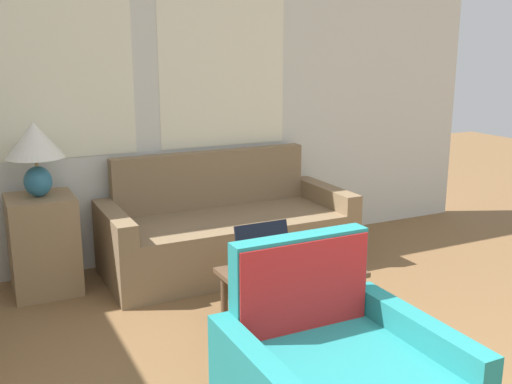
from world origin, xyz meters
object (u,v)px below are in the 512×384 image
table_lamp (35,147)px  laptop (270,260)px  book_red (336,266)px  couch (225,233)px  coffee_table (291,278)px  cup_navy (311,250)px

table_lamp → laptop: table_lamp is taller
book_red → laptop: bearing=156.1°
table_lamp → book_red: size_ratio=2.47×
couch → laptop: bearing=-100.2°
coffee_table → cup_navy: cup_navy is taller
coffee_table → laptop: size_ratio=2.27×
couch → laptop: size_ratio=5.38×
coffee_table → table_lamp: bearing=133.6°
coffee_table → cup_navy: bearing=34.3°
cup_navy → table_lamp: bearing=142.4°
table_lamp → coffee_table: bearing=-46.4°
coffee_table → cup_navy: size_ratio=10.35×
table_lamp → coffee_table: (1.26, -1.32, -0.70)m
laptop → cup_navy: size_ratio=4.56×
couch → coffee_table: bearing=-94.5°
table_lamp → laptop: bearing=-47.6°
couch → coffee_table: 1.23m
laptop → book_red: bearing=-23.9°
laptop → cup_navy: 0.37m
coffee_table → laptop: (-0.11, 0.06, 0.11)m
couch → book_red: size_ratio=9.21×
couch → table_lamp: 1.56m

